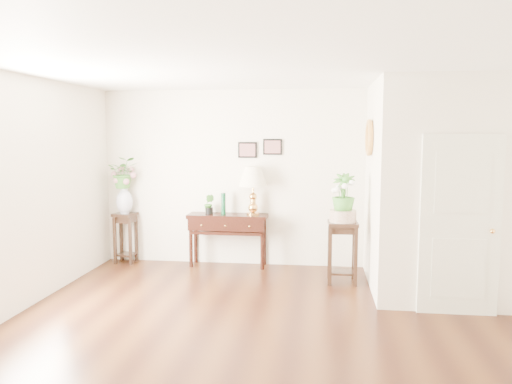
% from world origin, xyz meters
% --- Properties ---
extents(floor, '(6.00, 5.50, 0.02)m').
position_xyz_m(floor, '(0.00, 0.00, 0.00)').
color(floor, '#44230F').
rests_on(floor, ground).
extents(ceiling, '(6.00, 5.50, 0.02)m').
position_xyz_m(ceiling, '(0.00, 0.00, 2.80)').
color(ceiling, white).
rests_on(ceiling, ground).
extents(wall_back, '(6.00, 0.02, 2.80)m').
position_xyz_m(wall_back, '(0.00, 2.75, 1.40)').
color(wall_back, '#EEE6CE').
rests_on(wall_back, ground).
extents(wall_front, '(6.00, 0.02, 2.80)m').
position_xyz_m(wall_front, '(0.00, -2.75, 1.40)').
color(wall_front, '#EEE6CE').
rests_on(wall_front, ground).
extents(wall_left, '(0.02, 5.50, 2.80)m').
position_xyz_m(wall_left, '(-3.00, 0.00, 1.40)').
color(wall_left, '#EEE6CE').
rests_on(wall_left, ground).
extents(partition, '(1.80, 1.95, 2.80)m').
position_xyz_m(partition, '(2.10, 1.77, 1.40)').
color(partition, '#EEE6CE').
rests_on(partition, floor).
extents(door, '(0.90, 0.05, 2.10)m').
position_xyz_m(door, '(2.10, 0.78, 1.05)').
color(door, silver).
rests_on(door, floor).
extents(art_print_left, '(0.30, 0.02, 0.25)m').
position_xyz_m(art_print_left, '(-0.65, 2.73, 1.85)').
color(art_print_left, black).
rests_on(art_print_left, wall_back).
extents(art_print_right, '(0.30, 0.02, 0.25)m').
position_xyz_m(art_print_right, '(-0.25, 2.73, 1.90)').
color(art_print_right, black).
rests_on(art_print_right, wall_back).
extents(wall_ornament, '(0.07, 0.51, 0.51)m').
position_xyz_m(wall_ornament, '(1.16, 1.90, 2.05)').
color(wall_ornament, gold).
rests_on(wall_ornament, partition).
extents(console_table, '(1.26, 0.43, 0.84)m').
position_xyz_m(console_table, '(-0.94, 2.57, 0.42)').
color(console_table, black).
rests_on(console_table, floor).
extents(table_lamp, '(0.55, 0.55, 0.77)m').
position_xyz_m(table_lamp, '(-0.54, 2.57, 1.19)').
color(table_lamp, '#D69E4F').
rests_on(table_lamp, console_table).
extents(green_vase, '(0.07, 0.07, 0.34)m').
position_xyz_m(green_vase, '(-1.01, 2.57, 1.01)').
color(green_vase, '#0A3E21').
rests_on(green_vase, console_table).
extents(potted_plant, '(0.18, 0.16, 0.30)m').
position_xyz_m(potted_plant, '(-1.25, 2.57, 0.99)').
color(potted_plant, '#3C822C').
rests_on(potted_plant, console_table).
extents(plant_stand_a, '(0.37, 0.37, 0.82)m').
position_xyz_m(plant_stand_a, '(-2.65, 2.57, 0.41)').
color(plant_stand_a, black).
rests_on(plant_stand_a, floor).
extents(porcelain_vase, '(0.29, 0.29, 0.46)m').
position_xyz_m(porcelain_vase, '(-2.65, 2.57, 1.05)').
color(porcelain_vase, white).
rests_on(porcelain_vase, plant_stand_a).
extents(lily_arrangement, '(0.55, 0.50, 0.51)m').
position_xyz_m(lily_arrangement, '(-2.65, 2.57, 1.48)').
color(lily_arrangement, '#3C822C').
rests_on(lily_arrangement, porcelain_vase).
extents(plant_stand_b, '(0.42, 0.42, 0.87)m').
position_xyz_m(plant_stand_b, '(0.83, 1.89, 0.44)').
color(plant_stand_b, black).
rests_on(plant_stand_b, floor).
extents(ceramic_bowl, '(0.47, 0.47, 0.17)m').
position_xyz_m(ceramic_bowl, '(0.83, 1.89, 0.95)').
color(ceramic_bowl, beige).
rests_on(ceramic_bowl, plant_stand_b).
extents(narcissus, '(0.33, 0.33, 0.56)m').
position_xyz_m(narcissus, '(0.83, 1.89, 1.27)').
color(narcissus, '#3C822C').
rests_on(narcissus, ceramic_bowl).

